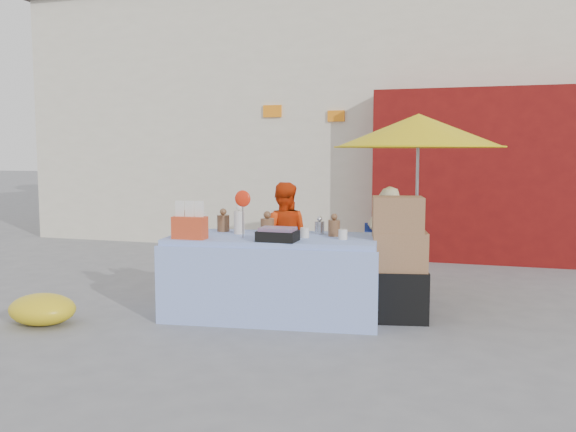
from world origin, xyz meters
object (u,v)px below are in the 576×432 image
(market_table, at_px, (273,275))
(vendor_orange, at_px, (283,237))
(vendor_beige, at_px, (388,242))
(box_stack, at_px, (399,264))
(chair_left, at_px, (280,272))
(chair_right, at_px, (386,278))
(umbrella, at_px, (418,131))

(market_table, relative_size, vendor_orange, 1.71)
(vendor_beige, height_order, box_stack, vendor_beige)
(chair_left, distance_m, vendor_beige, 1.32)
(vendor_orange, xyz_separation_m, box_stack, (1.47, -0.90, -0.09))
(vendor_orange, bearing_deg, vendor_beige, 169.97)
(vendor_beige, bearing_deg, box_stack, 93.81)
(chair_left, relative_size, vendor_beige, 0.67)
(chair_right, xyz_separation_m, umbrella, (0.30, 0.28, 1.64))
(chair_left, distance_m, box_stack, 1.69)
(box_stack, bearing_deg, market_table, -169.92)
(market_table, bearing_deg, umbrella, 37.52)
(chair_right, bearing_deg, umbrella, 33.19)
(market_table, distance_m, chair_left, 1.03)
(chair_left, height_order, box_stack, box_stack)
(market_table, height_order, vendor_orange, vendor_orange)
(chair_right, bearing_deg, box_stack, -83.69)
(umbrella, bearing_deg, chair_right, -136.78)
(market_table, relative_size, umbrella, 1.07)
(vendor_orange, height_order, vendor_beige, vendor_orange)
(market_table, height_order, chair_left, market_table)
(market_table, height_order, chair_right, market_table)
(umbrella, height_order, box_stack, umbrella)
(vendor_beige, bearing_deg, chair_right, 78.80)
(market_table, distance_m, vendor_orange, 1.17)
(chair_left, relative_size, umbrella, 0.41)
(chair_left, distance_m, chair_right, 1.25)
(umbrella, relative_size, box_stack, 1.70)
(vendor_orange, bearing_deg, market_table, 91.82)
(chair_right, relative_size, umbrella, 0.41)
(market_table, xyz_separation_m, umbrella, (1.31, 1.27, 1.47))
(chair_right, xyz_separation_m, vendor_orange, (-1.25, 0.13, 0.40))
(umbrella, bearing_deg, vendor_beige, -153.43)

